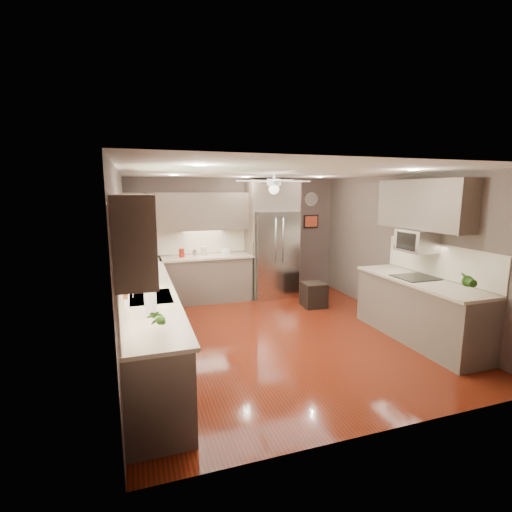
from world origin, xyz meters
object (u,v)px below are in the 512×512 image
soap_bottle (138,279)px  stool (314,295)px  potted_plant_right (468,281)px  canister_c (204,251)px  refrigerator (273,241)px  canister_b (195,253)px  bowl (226,253)px  canister_a (182,253)px  microwave (417,241)px  paper_towel (150,303)px  potted_plant_left (156,318)px

soap_bottle → stool: (3.25, 1.05, -0.80)m
soap_bottle → potted_plant_right: bearing=-23.3°
canister_c → refrigerator: refrigerator is taller
refrigerator → potted_plant_right: bearing=-72.0°
stool → refrigerator: bearing=115.8°
canister_b → stool: size_ratio=0.27×
bowl → canister_a: bearing=-178.9°
soap_bottle → microwave: microwave is taller
canister_b → refrigerator: (1.66, -0.03, 0.18)m
canister_c → soap_bottle: bearing=-121.3°
microwave → soap_bottle: bearing=170.9°
canister_c → refrigerator: size_ratio=0.07×
canister_a → refrigerator: bearing=-1.0°
soap_bottle → paper_towel: paper_towel is taller
bowl → stool: size_ratio=0.41×
canister_a → bowl: size_ratio=0.89×
refrigerator → soap_bottle: bearing=-143.4°
refrigerator → stool: (0.48, -1.00, -0.95)m
refrigerator → microwave: bearing=-63.9°
canister_c → stool: (1.94, -1.10, -0.79)m
canister_a → soap_bottle: (-0.85, -2.09, 0.01)m
bowl → stool: (1.48, -1.05, -0.73)m
bowl → microwave: 3.65m
canister_a → refrigerator: refrigerator is taller
potted_plant_right → bowl: potted_plant_right is taller
stool → canister_a: bearing=156.6°
canister_a → potted_plant_left: 3.99m
canister_a → bowl: canister_a is taller
canister_c → stool: bearing=-29.6°
paper_towel → canister_a: bearing=77.6°
canister_c → potted_plant_left: potted_plant_left is taller
canister_b → bowl: size_ratio=0.66×
soap_bottle → paper_towel: size_ratio=0.60×
canister_b → canister_c: (0.20, 0.07, 0.02)m
canister_c → stool: 2.36m
potted_plant_right → soap_bottle: bearing=156.7°
canister_a → canister_c: 0.46m
paper_towel → microwave: bearing=9.6°
paper_towel → soap_bottle: bearing=94.4°
canister_b → canister_c: canister_c is taller
paper_towel → stool: bearing=37.2°
canister_c → paper_towel: paper_towel is taller
canister_a → stool: canister_a is taller
soap_bottle → potted_plant_right: (3.99, -1.72, 0.07)m
bowl → paper_towel: size_ratio=0.64×
canister_c → bowl: canister_c is taller
canister_a → potted_plant_left: size_ratio=0.64×
refrigerator → potted_plant_left: bearing=-124.1°
potted_plant_right → paper_towel: size_ratio=1.07×
canister_c → potted_plant_right: (2.68, -3.87, 0.08)m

